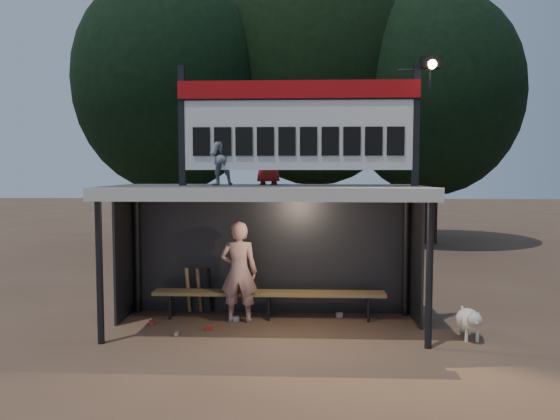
# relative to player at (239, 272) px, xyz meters

# --- Properties ---
(ground) EXTENTS (80.00, 80.00, 0.00)m
(ground) POSITION_rel_player_xyz_m (0.49, -0.34, -0.86)
(ground) COLOR brown
(ground) RESTS_ON ground
(player) EXTENTS (0.63, 0.42, 1.71)m
(player) POSITION_rel_player_xyz_m (0.00, 0.00, 0.00)
(player) COLOR silver
(player) RESTS_ON ground
(child_a) EXTENTS (0.55, 0.49, 0.94)m
(child_a) POSITION_rel_player_xyz_m (-0.28, -0.28, 1.93)
(child_a) COLOR slate
(child_a) RESTS_ON dugout_shelter
(child_b) EXTENTS (0.54, 0.38, 1.04)m
(child_b) POSITION_rel_player_xyz_m (0.49, 0.15, 1.98)
(child_b) COLOR maroon
(child_b) RESTS_ON dugout_shelter
(dugout_shelter) EXTENTS (5.10, 2.08, 2.32)m
(dugout_shelter) POSITION_rel_player_xyz_m (0.49, -0.10, 0.99)
(dugout_shelter) COLOR #373739
(dugout_shelter) RESTS_ON ground
(scoreboard_assembly) EXTENTS (4.10, 0.27, 1.99)m
(scoreboard_assembly) POSITION_rel_player_xyz_m (1.05, -0.35, 2.47)
(scoreboard_assembly) COLOR black
(scoreboard_assembly) RESTS_ON dugout_shelter
(bench) EXTENTS (4.00, 0.35, 0.48)m
(bench) POSITION_rel_player_xyz_m (0.49, 0.21, -0.42)
(bench) COLOR olive
(bench) RESTS_ON ground
(tree_left) EXTENTS (6.46, 6.46, 9.27)m
(tree_left) POSITION_rel_player_xyz_m (-3.51, 9.66, 4.66)
(tree_left) COLOR black
(tree_left) RESTS_ON ground
(tree_mid) EXTENTS (7.22, 7.22, 10.36)m
(tree_mid) POSITION_rel_player_xyz_m (1.49, 11.16, 5.31)
(tree_mid) COLOR #301D15
(tree_mid) RESTS_ON ground
(tree_right) EXTENTS (6.08, 6.08, 8.72)m
(tree_right) POSITION_rel_player_xyz_m (5.49, 10.16, 4.33)
(tree_right) COLOR black
(tree_right) RESTS_ON ground
(dog) EXTENTS (0.36, 0.81, 0.49)m
(dog) POSITION_rel_player_xyz_m (3.61, -0.77, -0.58)
(dog) COLOR white
(dog) RESTS_ON ground
(bats) EXTENTS (0.48, 0.33, 0.84)m
(bats) POSITION_rel_player_xyz_m (-0.77, 0.48, -0.43)
(bats) COLOR #A3774C
(bats) RESTS_ON ground
(litter) EXTENTS (3.27, 1.29, 0.08)m
(litter) POSITION_rel_player_xyz_m (-0.19, -0.22, -0.82)
(litter) COLOR #B6291F
(litter) RESTS_ON ground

